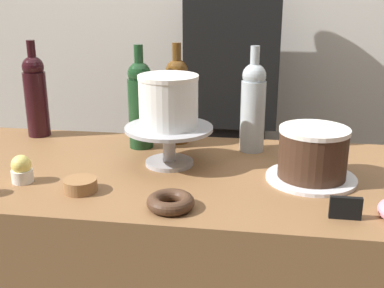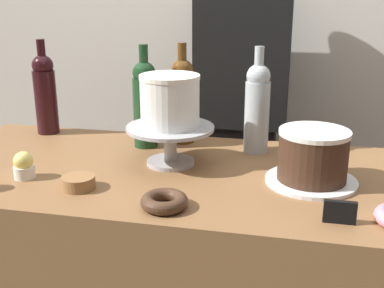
{
  "view_description": "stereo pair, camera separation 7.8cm",
  "coord_description": "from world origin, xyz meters",
  "px_view_note": "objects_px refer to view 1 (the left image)",
  "views": [
    {
      "loc": [
        0.19,
        -1.24,
        1.37
      ],
      "look_at": [
        0.0,
        0.0,
        0.96
      ],
      "focal_mm": 44.97,
      "sensor_mm": 36.0,
      "label": 1
    },
    {
      "loc": [
        0.27,
        -1.22,
        1.37
      ],
      "look_at": [
        0.0,
        0.0,
        0.96
      ],
      "focal_mm": 44.97,
      "sensor_mm": 36.0,
      "label": 2
    }
  ],
  "objects_px": {
    "cupcake_lemon": "(22,170)",
    "white_layer_cake": "(168,101)",
    "wine_bottle_clear": "(253,106)",
    "cake_stand_pedestal": "(169,138)",
    "cookie_stack": "(80,185)",
    "price_sign_chalkboard": "(346,208)",
    "chocolate_round_cake": "(313,152)",
    "barista_figure": "(231,124)",
    "wine_bottle_dark_red": "(36,94)",
    "wine_bottle_amber": "(177,99)",
    "donut_chocolate": "(171,202)",
    "wine_bottle_green": "(140,103)"
  },
  "relations": [
    {
      "from": "cupcake_lemon",
      "to": "price_sign_chalkboard",
      "type": "bearing_deg",
      "value": -6.4
    },
    {
      "from": "wine_bottle_clear",
      "to": "white_layer_cake",
      "type": "bearing_deg",
      "value": -144.22
    },
    {
      "from": "wine_bottle_amber",
      "to": "donut_chocolate",
      "type": "height_order",
      "value": "wine_bottle_amber"
    },
    {
      "from": "cookie_stack",
      "to": "cake_stand_pedestal",
      "type": "bearing_deg",
      "value": 50.79
    },
    {
      "from": "chocolate_round_cake",
      "to": "cookie_stack",
      "type": "relative_size",
      "value": 2.17
    },
    {
      "from": "price_sign_chalkboard",
      "to": "barista_figure",
      "type": "height_order",
      "value": "barista_figure"
    },
    {
      "from": "price_sign_chalkboard",
      "to": "cake_stand_pedestal",
      "type": "bearing_deg",
      "value": 148.29
    },
    {
      "from": "donut_chocolate",
      "to": "cookie_stack",
      "type": "xyz_separation_m",
      "value": [
        -0.24,
        0.06,
        0.0
      ]
    },
    {
      "from": "donut_chocolate",
      "to": "price_sign_chalkboard",
      "type": "bearing_deg",
      "value": 1.04
    },
    {
      "from": "wine_bottle_clear",
      "to": "barista_figure",
      "type": "relative_size",
      "value": 0.2
    },
    {
      "from": "wine_bottle_clear",
      "to": "donut_chocolate",
      "type": "relative_size",
      "value": 2.91
    },
    {
      "from": "cupcake_lemon",
      "to": "barista_figure",
      "type": "height_order",
      "value": "barista_figure"
    },
    {
      "from": "cake_stand_pedestal",
      "to": "cupcake_lemon",
      "type": "relative_size",
      "value": 3.38
    },
    {
      "from": "cake_stand_pedestal",
      "to": "chocolate_round_cake",
      "type": "distance_m",
      "value": 0.4
    },
    {
      "from": "cake_stand_pedestal",
      "to": "wine_bottle_dark_red",
      "type": "distance_m",
      "value": 0.55
    },
    {
      "from": "chocolate_round_cake",
      "to": "cupcake_lemon",
      "type": "distance_m",
      "value": 0.77
    },
    {
      "from": "cupcake_lemon",
      "to": "white_layer_cake",
      "type": "bearing_deg",
      "value": 27.89
    },
    {
      "from": "barista_figure",
      "to": "donut_chocolate",
      "type": "bearing_deg",
      "value": -94.62
    },
    {
      "from": "wine_bottle_dark_red",
      "to": "donut_chocolate",
      "type": "bearing_deg",
      "value": -41.82
    },
    {
      "from": "chocolate_round_cake",
      "to": "barista_figure",
      "type": "bearing_deg",
      "value": 111.32
    },
    {
      "from": "cake_stand_pedestal",
      "to": "cupcake_lemon",
      "type": "bearing_deg",
      "value": -152.11
    },
    {
      "from": "cookie_stack",
      "to": "wine_bottle_dark_red",
      "type": "bearing_deg",
      "value": 125.93
    },
    {
      "from": "cupcake_lemon",
      "to": "cookie_stack",
      "type": "relative_size",
      "value": 0.88
    },
    {
      "from": "cake_stand_pedestal",
      "to": "cookie_stack",
      "type": "height_order",
      "value": "cake_stand_pedestal"
    },
    {
      "from": "wine_bottle_dark_red",
      "to": "barista_figure",
      "type": "bearing_deg",
      "value": 32.12
    },
    {
      "from": "cake_stand_pedestal",
      "to": "cookie_stack",
      "type": "bearing_deg",
      "value": -129.21
    },
    {
      "from": "white_layer_cake",
      "to": "cake_stand_pedestal",
      "type": "bearing_deg",
      "value": 0.0
    },
    {
      "from": "donut_chocolate",
      "to": "wine_bottle_dark_red",
      "type": "bearing_deg",
      "value": 138.18
    },
    {
      "from": "chocolate_round_cake",
      "to": "barista_figure",
      "type": "distance_m",
      "value": 0.73
    },
    {
      "from": "wine_bottle_dark_red",
      "to": "white_layer_cake",
      "type": "bearing_deg",
      "value": -23.39
    },
    {
      "from": "cupcake_lemon",
      "to": "cake_stand_pedestal",
      "type": "bearing_deg",
      "value": 27.89
    },
    {
      "from": "chocolate_round_cake",
      "to": "barista_figure",
      "type": "height_order",
      "value": "barista_figure"
    },
    {
      "from": "wine_bottle_green",
      "to": "cupcake_lemon",
      "type": "height_order",
      "value": "wine_bottle_green"
    },
    {
      "from": "price_sign_chalkboard",
      "to": "cookie_stack",
      "type": "bearing_deg",
      "value": 175.05
    },
    {
      "from": "wine_bottle_dark_red",
      "to": "donut_chocolate",
      "type": "distance_m",
      "value": 0.77
    },
    {
      "from": "wine_bottle_clear",
      "to": "cookie_stack",
      "type": "bearing_deg",
      "value": -136.64
    },
    {
      "from": "cookie_stack",
      "to": "price_sign_chalkboard",
      "type": "height_order",
      "value": "price_sign_chalkboard"
    },
    {
      "from": "white_layer_cake",
      "to": "price_sign_chalkboard",
      "type": "relative_size",
      "value": 2.41
    },
    {
      "from": "wine_bottle_dark_red",
      "to": "wine_bottle_clear",
      "type": "relative_size",
      "value": 1.0
    },
    {
      "from": "cupcake_lemon",
      "to": "price_sign_chalkboard",
      "type": "distance_m",
      "value": 0.81
    },
    {
      "from": "chocolate_round_cake",
      "to": "cupcake_lemon",
      "type": "height_order",
      "value": "chocolate_round_cake"
    },
    {
      "from": "cake_stand_pedestal",
      "to": "barista_figure",
      "type": "height_order",
      "value": "barista_figure"
    },
    {
      "from": "wine_bottle_amber",
      "to": "white_layer_cake",
      "type": "bearing_deg",
      "value": -85.81
    },
    {
      "from": "wine_bottle_green",
      "to": "wine_bottle_dark_red",
      "type": "bearing_deg",
      "value": 169.45
    },
    {
      "from": "chocolate_round_cake",
      "to": "donut_chocolate",
      "type": "relative_size",
      "value": 1.63
    },
    {
      "from": "chocolate_round_cake",
      "to": "white_layer_cake",
      "type": "bearing_deg",
      "value": 171.73
    },
    {
      "from": "wine_bottle_dark_red",
      "to": "cupcake_lemon",
      "type": "relative_size",
      "value": 4.38
    },
    {
      "from": "wine_bottle_amber",
      "to": "cupcake_lemon",
      "type": "height_order",
      "value": "wine_bottle_amber"
    },
    {
      "from": "price_sign_chalkboard",
      "to": "white_layer_cake",
      "type": "bearing_deg",
      "value": 148.29
    },
    {
      "from": "wine_bottle_amber",
      "to": "barista_figure",
      "type": "bearing_deg",
      "value": 69.61
    }
  ]
}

